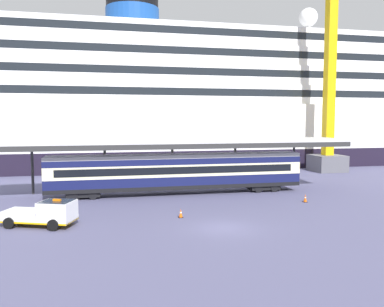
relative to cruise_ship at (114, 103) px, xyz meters
The scene contains 8 objects.
ground_plane 45.14m from the cruise_ship, 81.27° to the right, with size 400.00×400.00×0.00m, color #535376.
cruise_ship is the anchor object (origin of this frame).
platform_canopy 30.69m from the cruise_ship, 79.11° to the right, with size 36.23×6.00×5.54m.
train_carriage 31.73m from the cruise_ship, 79.26° to the right, with size 25.85×2.81×4.11m.
service_truck 41.71m from the cruise_ship, 98.09° to the right, with size 5.58×3.79×2.02m.
traffic_cone_near 41.46m from the cruise_ship, 65.66° to the right, with size 0.36×0.36×0.75m.
traffic_cone_mid 41.31m from the cruise_ship, 83.94° to the right, with size 0.36×0.36×0.71m.
dockside_crane 36.38m from the cruise_ship, 29.42° to the right, with size 14.14×4.40×56.14m.
Camera 1 is at (-8.01, -26.05, 7.66)m, focal length 36.80 mm.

